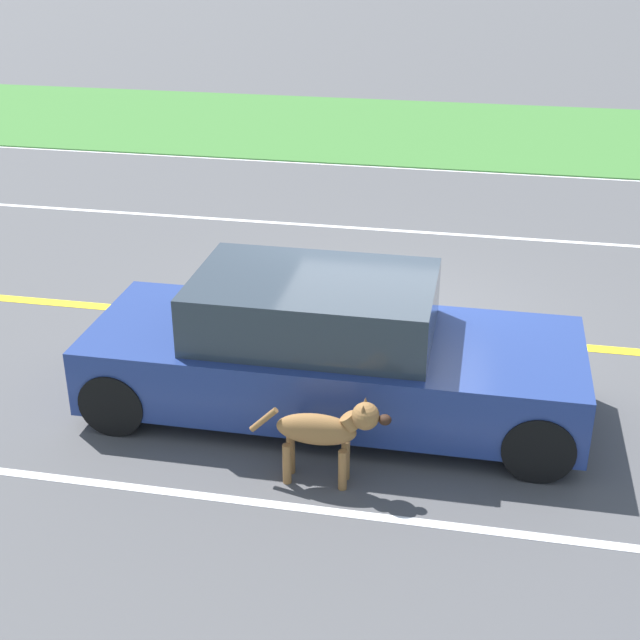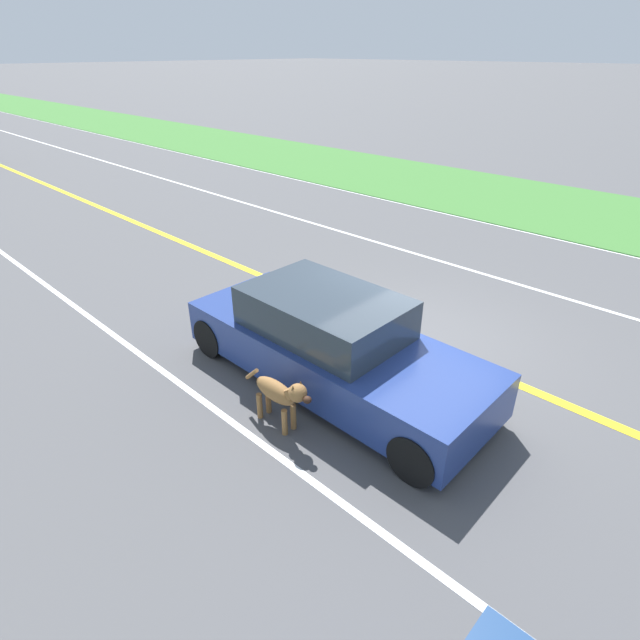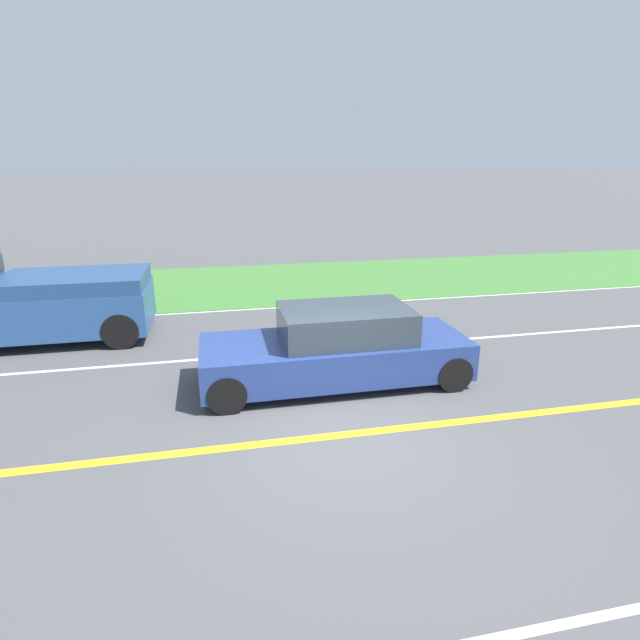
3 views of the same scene
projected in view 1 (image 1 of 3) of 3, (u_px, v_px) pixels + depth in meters
name	position (u px, v px, depth m)	size (l,w,h in m)	color
ground_plane	(384.00, 331.00, 10.57)	(400.00, 400.00, 0.00)	#4C4C4F
centre_divider_line	(384.00, 331.00, 10.57)	(0.18, 160.00, 0.01)	yellow
lane_edge_line_left	(431.00, 169.00, 16.77)	(0.14, 160.00, 0.01)	white
lane_dash_same_dir	(331.00, 511.00, 7.47)	(0.10, 160.00, 0.01)	white
lane_dash_oncoming	(413.00, 232.00, 13.67)	(0.10, 160.00, 0.01)	white
grass_verge_left	(442.00, 131.00, 19.42)	(6.00, 160.00, 0.03)	#3D7533
ego_car	(328.00, 351.00, 8.69)	(1.80, 4.78, 1.41)	navy
dog	(328.00, 430.00, 7.63)	(0.24, 1.24, 0.85)	olive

